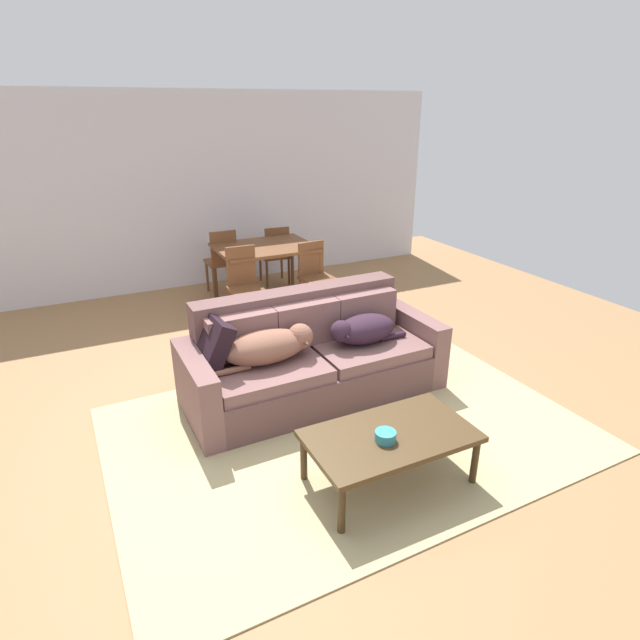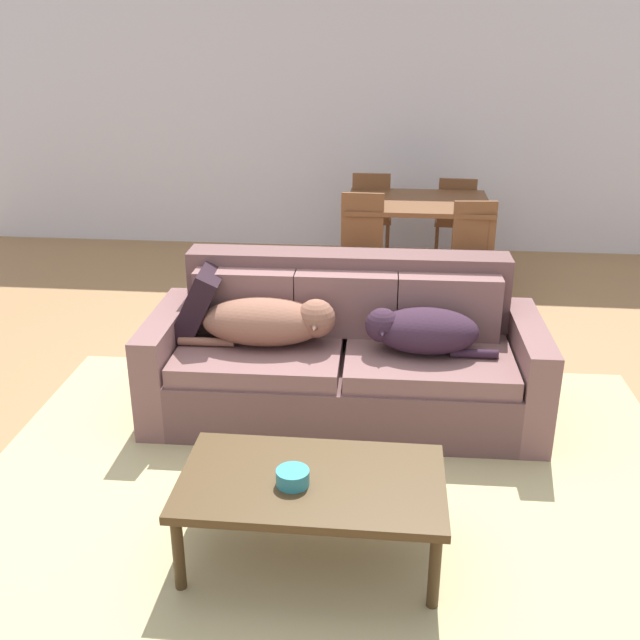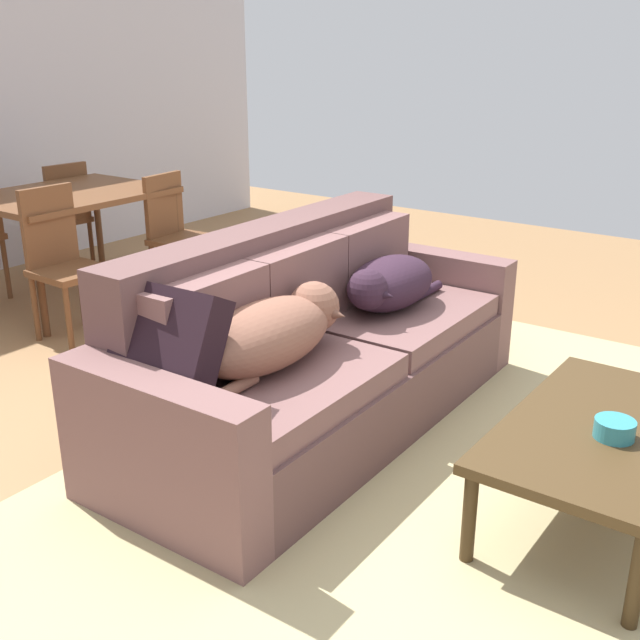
{
  "view_description": "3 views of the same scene",
  "coord_description": "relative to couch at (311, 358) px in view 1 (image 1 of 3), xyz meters",
  "views": [
    {
      "loc": [
        -1.51,
        -3.54,
        2.5
      ],
      "look_at": [
        0.42,
        0.39,
        0.68
      ],
      "focal_mm": 29.19,
      "sensor_mm": 36.0,
      "label": 1
    },
    {
      "loc": [
        0.56,
        -3.74,
        2.25
      ],
      "look_at": [
        0.16,
        0.2,
        0.64
      ],
      "focal_mm": 41.19,
      "sensor_mm": 36.0,
      "label": 2
    },
    {
      "loc": [
        -2.43,
        -1.69,
        1.75
      ],
      "look_at": [
        0.14,
        0.17,
        0.59
      ],
      "focal_mm": 43.01,
      "sensor_mm": 36.0,
      "label": 3
    }
  ],
  "objects": [
    {
      "name": "ground_plane",
      "position": [
        -0.3,
        -0.32,
        -0.35
      ],
      "size": [
        10.0,
        10.0,
        0.0
      ],
      "primitive_type": "plane",
      "color": "#9A7047"
    },
    {
      "name": "back_partition",
      "position": [
        -0.3,
        3.68,
        1.0
      ],
      "size": [
        8.0,
        0.12,
        2.7
      ],
      "primitive_type": "cube",
      "color": "silver",
      "rests_on": "ground"
    },
    {
      "name": "area_rug",
      "position": [
        0.0,
        -0.71,
        -0.35
      ],
      "size": [
        3.8,
        2.67,
        0.01
      ],
      "primitive_type": "cube",
      "rotation": [
        0.0,
        0.0,
        0.02
      ],
      "color": "tan",
      "rests_on": "ground"
    },
    {
      "name": "couch",
      "position": [
        0.0,
        0.0,
        0.0
      ],
      "size": [
        2.35,
        0.98,
        0.93
      ],
      "rotation": [
        0.0,
        0.0,
        0.02
      ],
      "color": "brown",
      "rests_on": "ground"
    },
    {
      "name": "dog_on_left_cushion",
      "position": [
        -0.43,
        -0.11,
        0.26
      ],
      "size": [
        0.93,
        0.38,
        0.29
      ],
      "rotation": [
        0.0,
        0.0,
        0.02
      ],
      "color": "brown",
      "rests_on": "couch"
    },
    {
      "name": "dog_on_right_cushion",
      "position": [
        0.45,
        -0.13,
        0.25
      ],
      "size": [
        0.76,
        0.37,
        0.27
      ],
      "rotation": [
        0.0,
        0.0,
        0.02
      ],
      "color": "#321E2D",
      "rests_on": "couch"
    },
    {
      "name": "throw_pillow_by_left_arm",
      "position": [
        -0.9,
        0.03,
        0.32
      ],
      "size": [
        0.34,
        0.46,
        0.46
      ],
      "primitive_type": "cube",
      "rotation": [
        0.0,
        0.46,
        0.06
      ],
      "color": "black",
      "rests_on": "couch"
    },
    {
      "name": "coffee_table",
      "position": [
        -0.05,
        -1.38,
        0.01
      ],
      "size": [
        1.16,
        0.66,
        0.41
      ],
      "color": "#47331B",
      "rests_on": "ground"
    },
    {
      "name": "bowl_on_coffee_table",
      "position": [
        -0.12,
        -1.43,
        0.09
      ],
      "size": [
        0.15,
        0.15,
        0.07
      ],
      "primitive_type": "cylinder",
      "color": "teal",
      "rests_on": "coffee_table"
    },
    {
      "name": "dining_table",
      "position": [
        0.49,
        2.47,
        0.35
      ],
      "size": [
        1.26,
        0.98,
        0.78
      ],
      "color": "brown",
      "rests_on": "ground"
    },
    {
      "name": "dining_chair_near_left",
      "position": [
        0.01,
        1.91,
        0.16
      ],
      "size": [
        0.41,
        0.41,
        0.93
      ],
      "rotation": [
        0.0,
        0.0,
        -0.03
      ],
      "color": "brown",
      "rests_on": "ground"
    },
    {
      "name": "dining_chair_near_right",
      "position": [
        0.96,
        1.9,
        0.14
      ],
      "size": [
        0.44,
        0.44,
        0.89
      ],
      "rotation": [
        0.0,
        0.0,
        0.09
      ],
      "color": "brown",
      "rests_on": "ground"
    },
    {
      "name": "dining_chair_far_left",
      "position": [
        0.05,
        3.0,
        0.17
      ],
      "size": [
        0.41,
        0.41,
        0.93
      ],
      "rotation": [
        0.0,
        0.0,
        3.16
      ],
      "color": "brown",
      "rests_on": "ground"
    },
    {
      "name": "dining_chair_far_right",
      "position": [
        0.88,
        3.1,
        0.13
      ],
      "size": [
        0.43,
        0.43,
        0.88
      ],
      "rotation": [
        0.0,
        0.0,
        3.07
      ],
      "color": "brown",
      "rests_on": "ground"
    }
  ]
}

